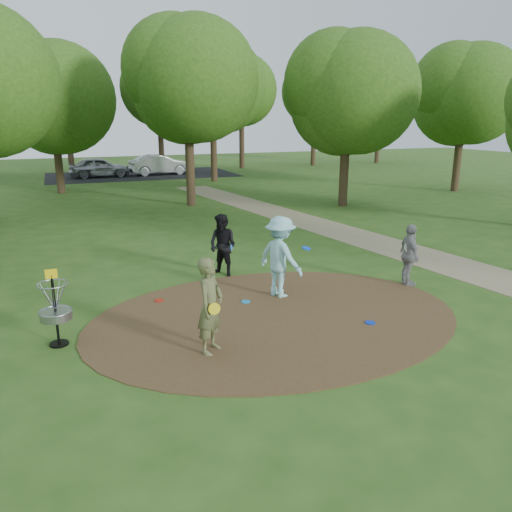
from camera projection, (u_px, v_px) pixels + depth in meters
name	position (u px, v px, depth m)	size (l,w,h in m)	color
ground	(276.00, 317.00, 11.07)	(100.00, 100.00, 0.00)	#2D5119
dirt_clearing	(276.00, 317.00, 11.07)	(8.40, 8.40, 0.02)	#47301C
footpath	(444.00, 263.00, 15.19)	(2.00, 40.00, 0.01)	#8C7A5B
parking_lot	(142.00, 175.00, 38.62)	(14.00, 8.00, 0.01)	black
player_observer_with_disc	(210.00, 306.00, 9.20)	(0.78, 0.80, 1.85)	#5D6339
player_throwing_with_disc	(280.00, 257.00, 12.12)	(1.44, 1.49, 2.01)	#95D8DE
player_walking_with_disc	(223.00, 245.00, 13.76)	(1.02, 1.07, 1.74)	black
player_waiting_with_disc	(409.00, 255.00, 12.98)	(0.63, 1.03, 1.64)	gray
disc_ground_cyan	(246.00, 302.00, 11.92)	(0.22, 0.22, 0.02)	#1A8AD5
disc_ground_blue	(370.00, 323.00, 10.70)	(0.22, 0.22, 0.02)	#0B2FCB
disc_ground_red	(159.00, 300.00, 12.00)	(0.22, 0.22, 0.02)	red
car_left	(99.00, 167.00, 36.76)	(1.74, 4.32, 1.47)	#98999F
car_right	(160.00, 165.00, 38.38)	(1.62, 4.64, 1.53)	#A9ACB1
disc_golf_basket	(55.00, 303.00, 9.49)	(0.63, 0.63, 1.54)	black
tree_ring	(210.00, 93.00, 20.07)	(37.06, 45.51, 9.19)	#332316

